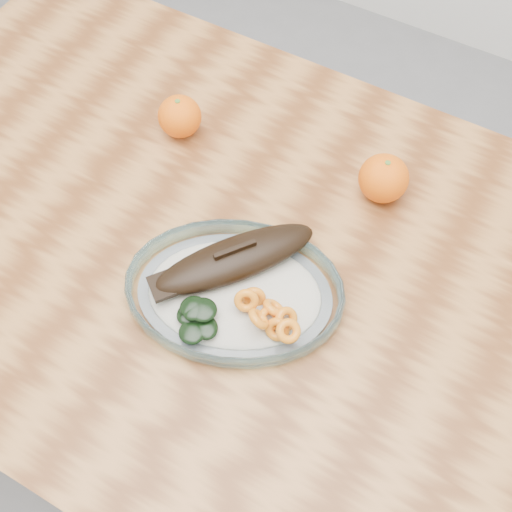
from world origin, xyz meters
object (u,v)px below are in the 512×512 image
(dining_table, at_px, (212,272))
(orange_left, at_px, (180,116))
(plated_meal, at_px, (234,289))
(orange_right, at_px, (384,178))

(dining_table, relative_size, orange_left, 17.47)
(plated_meal, relative_size, orange_left, 10.01)
(dining_table, xyz_separation_m, orange_left, (-0.14, 0.15, 0.13))
(orange_right, bearing_deg, orange_left, -172.88)
(plated_meal, height_order, orange_right, plated_meal)
(dining_table, distance_m, plated_meal, 0.15)
(orange_left, bearing_deg, plated_meal, -43.94)
(dining_table, relative_size, plated_meal, 1.75)
(dining_table, height_order, orange_left, orange_left)
(dining_table, relative_size, orange_right, 16.18)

